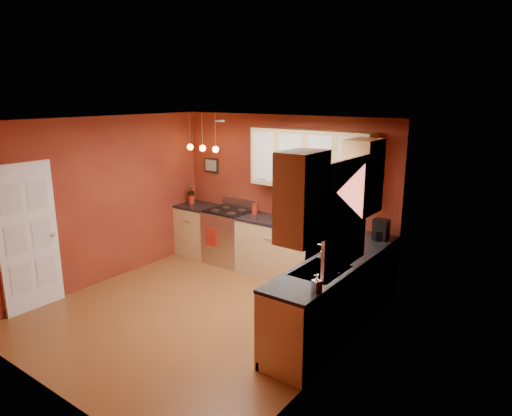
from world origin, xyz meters
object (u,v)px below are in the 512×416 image
Objects in this scene: red_canister at (255,209)px; gas_range at (229,236)px; coffee_maker at (381,230)px; sink at (321,272)px; soap_pump at (317,283)px.

gas_range is at bearing -165.21° from red_canister.
gas_range is at bearing -179.82° from coffee_maker.
coffee_maker reaches higher than sink.
coffee_maker is (2.74, -0.00, 0.59)m from gas_range.
coffee_maker is at bearing 93.34° from soap_pump.
red_canister is at bearing 142.95° from sink.
soap_pump is at bearing -42.27° from red_canister.
gas_range is 0.73m from red_canister.
soap_pump is (0.12, -2.05, -0.04)m from coffee_maker.
soap_pump is at bearing -66.40° from sink.
gas_range is 5.86× the size of soap_pump.
soap_pump is at bearing -86.41° from coffee_maker.
coffee_maker reaches higher than red_canister.
gas_range and red_canister have the same top height.
red_canister is 3.23m from soap_pump.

